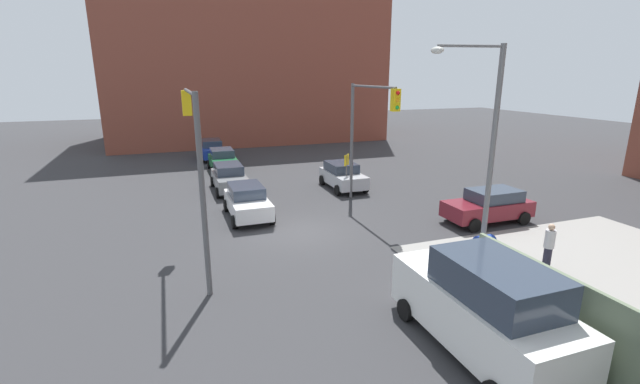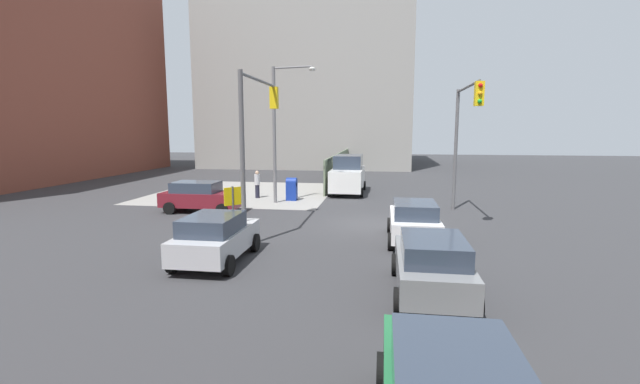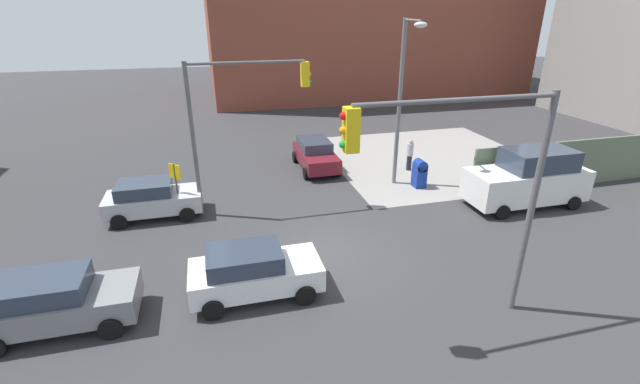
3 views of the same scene
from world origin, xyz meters
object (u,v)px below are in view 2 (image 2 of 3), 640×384
Objects in this scene: traffic_signal_se_corner at (464,124)px; van_white_delivery at (348,175)px; traffic_signal_nw_corner at (257,124)px; mailbox_blue at (292,188)px; coupe_white at (414,221)px; hatchback_gray at (432,264)px; street_lamp_corner at (280,124)px; coupe_silver at (216,237)px; coupe_maroon at (201,196)px; smokestack at (128,104)px; pedestrian_crossing at (257,184)px.

van_white_delivery is (7.58, 6.30, -3.36)m from traffic_signal_se_corner.
traffic_signal_nw_corner is 9.59m from mailbox_blue.
mailbox_blue is at bearing 36.96° from coupe_white.
mailbox_blue is 11.42m from coupe_white.
coupe_white is 0.97× the size of hatchback_gray.
mailbox_blue is 0.35× the size of hatchback_gray.
coupe_silver is at bearing -176.92° from street_lamp_corner.
coupe_maroon is at bearing 26.86° from coupe_silver.
traffic_signal_se_corner reaches higher than van_white_delivery.
pedestrian_crossing is (-22.04, -22.60, -6.51)m from smokestack.
smokestack reaches higher than coupe_maroon.
street_lamp_corner is at bearing 28.64° from hatchback_gray.
hatchback_gray is (-37.26, -31.96, -6.59)m from smokestack.
traffic_signal_nw_corner is 9.50m from hatchback_gray.
hatchback_gray is 2.34× the size of pedestrian_crossing.
street_lamp_corner is 4.10m from mailbox_blue.
smokestack is at bearing 45.09° from coupe_white.
traffic_signal_se_corner is at bearing -13.25° from hatchback_gray.
mailbox_blue is at bearing -42.34° from coupe_maroon.
coupe_white is at bearing -61.80° from coupe_silver.
hatchback_gray is at bearing -132.94° from coupe_maroon.
pedestrian_crossing is at bearing 75.96° from mailbox_blue.
traffic_signal_nw_corner is 1.64× the size of coupe_silver.
hatchback_gray is at bearing 116.60° from pedestrian_crossing.
coupe_maroon is (-27.05, -20.99, -6.59)m from smokestack.
mailbox_blue is at bearing 25.47° from hatchback_gray.
mailbox_blue is (-22.64, -25.00, -6.67)m from smokestack.
traffic_signal_nw_corner is 10.48m from pedestrian_crossing.
coupe_silver is at bearing -144.52° from smokestack.
street_lamp_corner is 11.54m from coupe_white.
traffic_signal_se_corner reaches higher than pedestrian_crossing.
traffic_signal_se_corner is 1.54× the size of coupe_maroon.
coupe_white is 11.86m from coupe_maroon.
street_lamp_corner is at bearing 142.86° from van_white_delivery.
coupe_maroon is (10.21, 10.98, 0.00)m from hatchback_gray.
mailbox_blue is (1.07, -0.44, -3.94)m from street_lamp_corner.
traffic_signal_nw_corner is 3.67× the size of pedestrian_crossing.
coupe_white is 1.02× the size of coupe_silver.
street_lamp_corner is 4.51× the size of pedestrian_crossing.
van_white_delivery is at bearing -10.38° from coupe_silver.
pedestrian_crossing is (1.67, 1.96, -3.78)m from street_lamp_corner.
traffic_signal_nw_corner reaches higher than coupe_silver.
mailbox_blue is 0.36× the size of coupe_silver.
smokestack reaches higher than coupe_silver.
coupe_white is 13.43m from pedestrian_crossing.
hatchback_gray is (-13.55, -7.40, -3.86)m from street_lamp_corner.
hatchback_gray is at bearing 166.75° from traffic_signal_se_corner.
smokestack is 34.86m from coupe_maroon.
street_lamp_corner is at bearing 3.08° from coupe_silver.
street_lamp_corner reaches higher than mailbox_blue.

